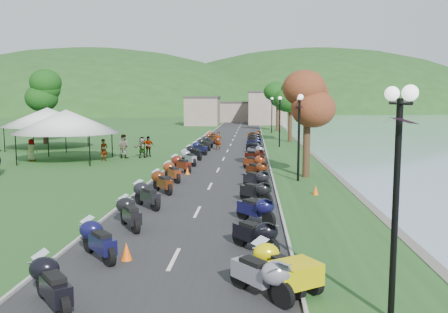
{
  "coord_description": "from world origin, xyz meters",
  "views": [
    {
      "loc": [
        2.34,
        -9.6,
        4.78
      ],
      "look_at": [
        0.58,
        19.07,
        1.3
      ],
      "focal_mm": 38.0,
      "sensor_mm": 36.0,
      "label": 1
    }
  ],
  "objects": [
    {
      "name": "streetlamp_near",
      "position": [
        5.37,
        0.44,
        2.5
      ],
      "size": [
        1.4,
        1.4,
        5.0
      ],
      "primitive_type": null,
      "color": "black",
      "rests_on": "ground"
    },
    {
      "name": "yellow_trike",
      "position": [
        3.0,
        2.0,
        0.53
      ],
      "size": [
        2.48,
        2.74,
        1.07
      ],
      "primitive_type": null,
      "rotation": [
        0.0,
        0.0,
        2.15
      ],
      "color": "yellow",
      "rests_on": "ground"
    },
    {
      "name": "traffic_cone_near",
      "position": [
        -1.4,
        3.83,
        0.28
      ],
      "size": [
        0.35,
        0.35,
        0.55
      ],
      "primitive_type": "cone",
      "color": "#F2590C",
      "rests_on": "ground"
    },
    {
      "name": "vendor_tent_side",
      "position": [
        -17.4,
        34.93,
        2.0
      ],
      "size": [
        5.74,
        5.74,
        4.0
      ],
      "primitive_type": null,
      "color": "white",
      "rests_on": "ground"
    },
    {
      "name": "pedestrian_a",
      "position": [
        -9.25,
        26.45,
        0.0
      ],
      "size": [
        0.76,
        0.76,
        1.71
      ],
      "primitive_type": "imported",
      "rotation": [
        0.0,
        0.0,
        0.77
      ],
      "color": "slate",
      "rests_on": "ground"
    },
    {
      "name": "road",
      "position": [
        0.0,
        40.0,
        0.01
      ],
      "size": [
        7.0,
        120.0,
        0.02
      ],
      "primitive_type": "cube",
      "color": "#29292B",
      "rests_on": "ground"
    },
    {
      "name": "vendor_tent_main",
      "position": [
        -12.03,
        26.12,
        2.0
      ],
      "size": [
        5.43,
        5.43,
        4.0
      ],
      "primitive_type": null,
      "color": "white",
      "rests_on": "ground"
    },
    {
      "name": "hills_backdrop",
      "position": [
        0.0,
        200.0,
        0.0
      ],
      "size": [
        360.0,
        120.0,
        76.0
      ],
      "primitive_type": null,
      "color": "#285621",
      "rests_on": "ground"
    },
    {
      "name": "far_building",
      "position": [
        -2.0,
        85.0,
        2.5
      ],
      "size": [
        18.0,
        16.0,
        5.0
      ],
      "primitive_type": "cube",
      "color": "gray",
      "rests_on": "ground"
    },
    {
      "name": "pedestrian_b",
      "position": [
        -8.21,
        28.22,
        0.0
      ],
      "size": [
        1.05,
        0.74,
        1.95
      ],
      "primitive_type": "imported",
      "rotation": [
        0.0,
        0.0,
        2.89
      ],
      "color": "slate",
      "rests_on": "ground"
    },
    {
      "name": "tree_lakeside",
      "position": [
        5.62,
        19.47,
        3.77
      ],
      "size": [
        2.72,
        2.72,
        7.55
      ],
      "primitive_type": null,
      "color": "#195115",
      "rests_on": "ground"
    },
    {
      "name": "moto_row_right",
      "position": [
        2.5,
        23.81,
        0.55
      ],
      "size": [
        2.6,
        47.2,
        1.1
      ],
      "primitive_type": null,
      "color": "#331411",
      "rests_on": "ground"
    },
    {
      "name": "moto_row_left",
      "position": [
        -2.25,
        20.78,
        0.55
      ],
      "size": [
        2.6,
        49.69,
        1.1
      ],
      "primitive_type": null,
      "color": "#331411",
      "rests_on": "ground"
    }
  ]
}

